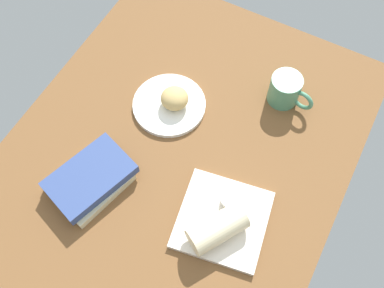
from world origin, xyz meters
TOP-DOWN VIEW (x-y plane):
  - dining_table at (0.00, 0.00)cm, footprint 110.00×90.00cm
  - round_plate at (-10.02, -9.35)cm, footprint 21.19×21.19cm
  - scone_pastry at (-10.78, -7.85)cm, footprint 9.75×9.87cm
  - square_plate at (13.63, 19.66)cm, footprint 25.50×25.50cm
  - sauce_cup at (8.68, 19.29)cm, footprint 4.92×4.92cm
  - breakfast_wrap at (17.59, 19.96)cm, footprint 16.01×13.53cm
  - book_stack at (20.95, -15.52)cm, footprint 24.90×20.32cm
  - coffee_mug at (-28.01, 18.92)cm, footprint 8.93×13.75cm

SIDE VIEW (x-z plane):
  - dining_table at x=0.00cm, z-range 0.00..4.00cm
  - round_plate at x=-10.02cm, z-range 4.00..5.40cm
  - square_plate at x=13.63cm, z-range 4.00..5.60cm
  - sauce_cup at x=8.68cm, z-range 5.68..7.76cm
  - book_stack at x=20.95cm, z-range 4.00..9.57cm
  - scone_pastry at x=-10.78cm, z-range 5.40..10.95cm
  - coffee_mug at x=-28.01cm, z-range 4.11..13.29cm
  - breakfast_wrap at x=17.59cm, z-range 5.60..12.64cm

